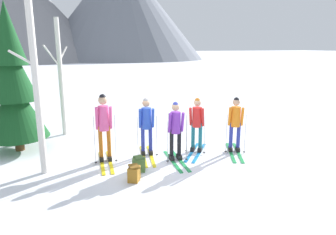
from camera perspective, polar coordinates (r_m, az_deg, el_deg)
ground_plane at (r=8.77m, az=-0.51°, el=-7.42°), size 400.00×400.00×0.00m
skier_in_pink at (r=8.32m, az=-11.95°, el=-1.10°), size 0.61×1.77×1.87m
skier_in_blue at (r=8.66m, az=-4.06°, el=-1.36°), size 0.66×1.80×1.69m
skier_in_purple at (r=8.28m, az=1.39°, el=-1.98°), size 0.61×1.69×1.65m
skier_in_red at (r=8.97m, az=5.44°, el=-1.08°), size 1.30×1.56×1.64m
skier_in_orange at (r=9.17m, az=12.52°, el=-0.78°), size 0.99×1.70×1.66m
pine_tree_near at (r=9.94m, az=-27.11°, el=5.38°), size 1.80×1.80×4.34m
birch_tree_tall at (r=7.80m, az=-23.53°, el=5.63°), size 0.61×0.94×4.36m
birch_tree_slender at (r=11.21m, az=-19.51°, el=7.15°), size 0.80×0.65×4.04m
backpack_on_snow_front at (r=7.80m, az=-5.48°, el=-8.70°), size 0.38×0.33×0.38m
backpack_on_snow_beside at (r=7.28m, az=-6.39°, el=-10.37°), size 0.37×0.40×0.38m
mountain_ridge_distant at (r=79.08m, az=-19.95°, el=19.48°), size 69.42×45.06×25.05m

